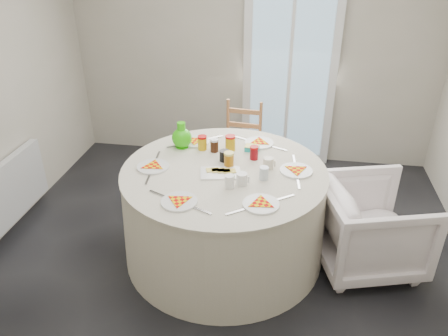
# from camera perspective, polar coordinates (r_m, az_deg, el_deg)

# --- Properties ---
(floor) EXTENTS (4.00, 4.00, 0.00)m
(floor) POSITION_cam_1_polar(r_m,az_deg,el_deg) (3.65, 0.03, -12.33)
(floor) COLOR black
(floor) RESTS_ON ground
(wall_back) EXTENTS (4.00, 0.02, 2.60)m
(wall_back) POSITION_cam_1_polar(r_m,az_deg,el_deg) (4.86, 3.93, 15.64)
(wall_back) COLOR #BCB5A3
(wall_back) RESTS_ON floor
(glass_door) EXTENTS (1.00, 0.08, 2.10)m
(glass_door) POSITION_cam_1_polar(r_m,az_deg,el_deg) (4.86, 8.58, 12.33)
(glass_door) COLOR silver
(glass_door) RESTS_ON floor
(radiator) EXTENTS (0.07, 1.00, 0.55)m
(radiator) POSITION_cam_1_polar(r_m,az_deg,el_deg) (4.27, -26.17, -2.72)
(radiator) COLOR silver
(radiator) RESTS_ON floor
(table) EXTENTS (1.63, 1.63, 0.83)m
(table) POSITION_cam_1_polar(r_m,az_deg,el_deg) (3.55, 0.00, -6.03)
(table) COLOR beige
(table) RESTS_ON floor
(wooden_chair) EXTENTS (0.43, 0.42, 0.89)m
(wooden_chair) POSITION_cam_1_polar(r_m,az_deg,el_deg) (4.45, 2.13, 3.08)
(wooden_chair) COLOR #A17848
(wooden_chair) RESTS_ON floor
(armchair) EXTENTS (0.90, 0.93, 0.78)m
(armchair) POSITION_cam_1_polar(r_m,az_deg,el_deg) (3.61, 18.58, -6.80)
(armchair) COLOR white
(armchair) RESTS_ON floor
(place_settings) EXTENTS (1.77, 1.77, 0.02)m
(place_settings) POSITION_cam_1_polar(r_m,az_deg,el_deg) (3.34, 0.00, -0.45)
(place_settings) COLOR silver
(place_settings) RESTS_ON table
(jar_cluster) EXTENTS (0.52, 0.29, 0.15)m
(jar_cluster) POSITION_cam_1_polar(r_m,az_deg,el_deg) (3.55, 0.31, 2.33)
(jar_cluster) COLOR #8D4016
(jar_cluster) RESTS_ON table
(butter_tub) EXTENTS (0.13, 0.10, 0.05)m
(butter_tub) POSITION_cam_1_polar(r_m,az_deg,el_deg) (3.62, 3.68, 2.25)
(butter_tub) COLOR #16A9A7
(butter_tub) RESTS_ON table
(green_pitcher) EXTENTS (0.20, 0.20, 0.22)m
(green_pitcher) POSITION_cam_1_polar(r_m,az_deg,el_deg) (3.66, -5.52, 3.92)
(green_pitcher) COLOR #2CC90B
(green_pitcher) RESTS_ON table
(cheese_platter) EXTENTS (0.33, 0.25, 0.04)m
(cheese_platter) POSITION_cam_1_polar(r_m,az_deg,el_deg) (3.28, -0.46, -0.97)
(cheese_platter) COLOR silver
(cheese_platter) RESTS_ON table
(mugs_glasses) EXTENTS (0.75, 0.75, 0.11)m
(mugs_glasses) POSITION_cam_1_polar(r_m,az_deg,el_deg) (3.32, 2.79, 0.13)
(mugs_glasses) COLOR gray
(mugs_glasses) RESTS_ON table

